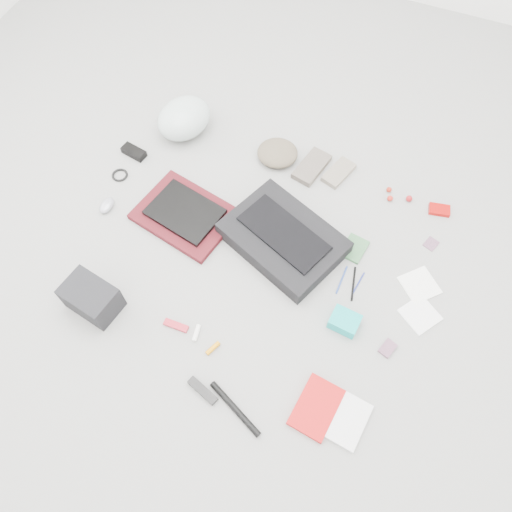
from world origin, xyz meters
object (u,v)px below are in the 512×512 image
at_px(laptop, 185,212).
at_px(camera_bag, 92,298).
at_px(messenger_bag, 283,239).
at_px(bike_helmet, 184,118).
at_px(accordion_wallet, 345,322).
at_px(book_red, 316,407).

distance_m(laptop, camera_bag, 0.54).
height_order(messenger_bag, laptop, messenger_bag).
relative_size(bike_helmet, accordion_wallet, 2.50).
height_order(laptop, book_red, laptop).
distance_m(messenger_bag, laptop, 0.45).
relative_size(book_red, accordion_wallet, 1.87).
distance_m(camera_bag, accordion_wallet, 1.00).
distance_m(laptop, bike_helmet, 0.52).
distance_m(bike_helmet, camera_bag, 0.99).
bearing_deg(laptop, bike_helmet, 128.13).
relative_size(messenger_bag, accordion_wallet, 4.31).
bearing_deg(camera_bag, accordion_wallet, 27.89).
height_order(bike_helmet, camera_bag, bike_helmet).
distance_m(camera_bag, book_red, 0.97).
xyz_separation_m(laptop, bike_helmet, (-0.23, 0.46, 0.05)).
bearing_deg(bike_helmet, book_red, -24.19).
bearing_deg(messenger_bag, book_red, -37.06).
bearing_deg(accordion_wallet, messenger_bag, 150.05).
xyz_separation_m(laptop, book_red, (0.82, -0.57, -0.03)).
relative_size(messenger_bag, camera_bag, 2.34).
distance_m(laptop, book_red, 1.00).
bearing_deg(bike_helmet, laptop, -43.25).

